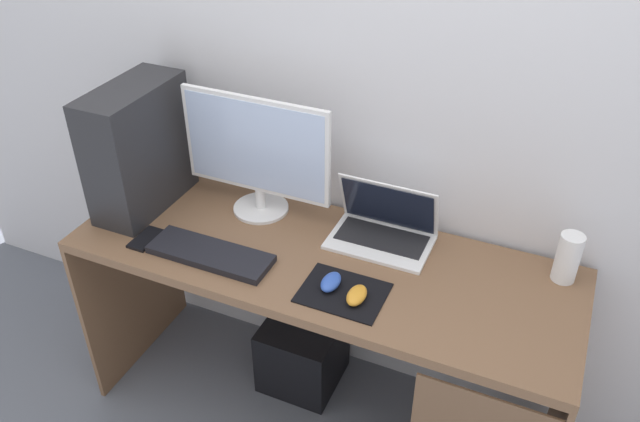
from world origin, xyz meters
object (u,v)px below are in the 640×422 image
Objects in this scene: mouse_left at (331,282)px; mouse_right at (357,295)px; keyboard at (210,254)px; pc_tower at (138,148)px; speaker at (568,258)px; subwoofer at (303,352)px; monitor at (256,154)px; cell_phone at (146,239)px; laptop at (383,229)px.

mouse_left is 0.10m from mouse_right.
pc_tower is at bearing 154.35° from keyboard.
speaker reaches higher than mouse_right.
speaker is at bearing 18.28° from keyboard.
subwoofer is at bearing -174.85° from speaker.
pc_tower is 1.09× the size of keyboard.
monitor reaches higher than keyboard.
cell_phone reaches higher than subwoofer.
pc_tower is 1.04m from subwoofer.
monitor is 4.23× the size of cell_phone.
pc_tower reaches higher than cell_phone.
subwoofer is (-0.32, 0.28, -0.65)m from mouse_right.
mouse_right reaches higher than subwoofer.
cell_phone is at bearing -130.62° from monitor.
pc_tower is 0.48m from keyboard.
pc_tower is 1.54× the size of subwoofer.
mouse_left is 0.32× the size of subwoofer.
keyboard is 0.25m from cell_phone.
keyboard is (-0.02, -0.31, -0.22)m from monitor.
keyboard is 0.52m from mouse_right.
speaker is 1.38m from cell_phone.
laptop is at bearing 95.50° from mouse_right.
mouse_right is 0.78m from subwoofer.
monitor is 5.73× the size of mouse_right.
monitor reaches higher than mouse_right.
cell_phone is 0.44× the size of subwoofer.
mouse_right is at bearing 0.34° from cell_phone.
pc_tower reaches higher than mouse_left.
pc_tower is 0.95m from mouse_right.
mouse_left is (0.42, 0.02, 0.01)m from keyboard.
mouse_left is at bearing 2.52° from cell_phone.
mouse_left is 0.67m from cell_phone.
mouse_left reaches higher than cell_phone.
mouse_left and mouse_right have the same top height.
monitor reaches higher than laptop.
keyboard is (0.39, -0.19, -0.22)m from pc_tower.
laptop is 3.57× the size of mouse_left.
subwoofer is at bearing 54.65° from keyboard.
keyboard reaches higher than cell_phone.
laptop is at bearing -176.77° from speaker.
keyboard is at bearing -177.29° from mouse_left.
mouse_right is at bearing -41.08° from subwoofer.
pc_tower is at bearing 168.41° from mouse_left.
pc_tower is 1.48m from speaker.
cell_phone is at bearing -55.13° from pc_tower.
speaker reaches higher than keyboard.
mouse_left is (0.81, -0.17, -0.21)m from pc_tower.
subwoofer is (-0.23, 0.26, -0.65)m from mouse_left.
cell_phone is (-0.67, -0.03, -0.02)m from mouse_left.
monitor is 0.62m from mouse_right.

